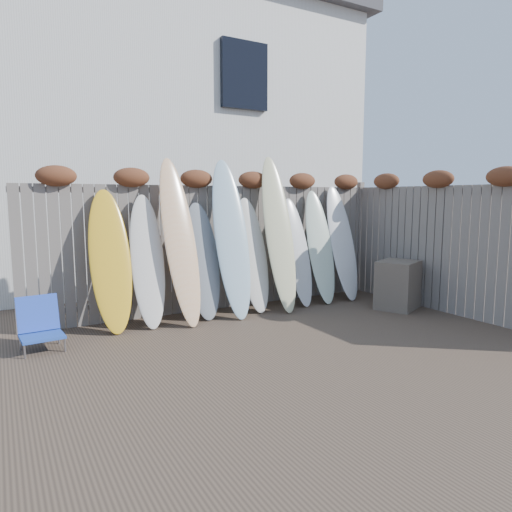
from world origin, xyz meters
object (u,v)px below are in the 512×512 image
beach_chair (40,325)px  surfboard_0 (110,260)px  wooden_crate (398,285)px  lattice_panel (418,249)px

beach_chair → surfboard_0: surfboard_0 is taller
beach_chair → wooden_crate: (5.28, -0.70, 0.10)m
surfboard_0 → lattice_panel: bearing=-10.3°
wooden_crate → lattice_panel: 0.80m
beach_chair → wooden_crate: bearing=-7.6°
beach_chair → lattice_panel: bearing=-5.8°
wooden_crate → lattice_panel: bearing=10.7°
wooden_crate → beach_chair: bearing=172.4°
lattice_panel → surfboard_0: size_ratio=0.93×
beach_chair → surfboard_0: bearing=21.7°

